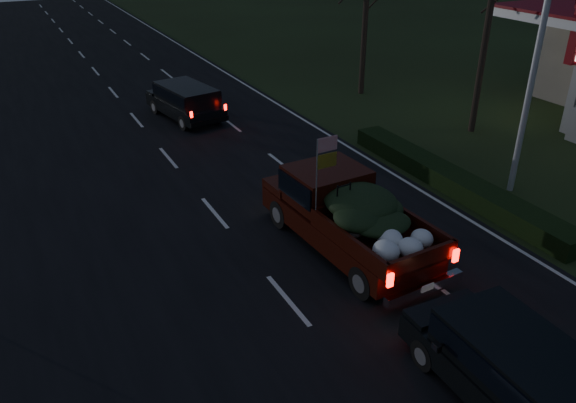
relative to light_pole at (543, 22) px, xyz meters
name	(u,v)px	position (x,y,z in m)	size (l,w,h in m)	color
ground	(288,301)	(-9.50, -2.00, -5.48)	(120.00, 120.00, 0.00)	black
road_asphalt	(288,300)	(-9.50, -2.00, -5.47)	(14.00, 120.00, 0.02)	black
hedge_row	(452,180)	(-1.70, 1.00, -5.18)	(1.00, 10.00, 0.60)	black
light_pole	(543,22)	(0.00, 0.00, 0.00)	(0.50, 0.90, 9.16)	silver
pickup_truck	(347,211)	(-6.94, -0.54, -4.34)	(2.53, 5.91, 3.04)	#360E07
lead_suv	(186,99)	(-7.38, 12.13, -4.53)	(2.53, 4.63, 1.26)	black
rear_suv	(519,369)	(-7.28, -6.86, -4.52)	(2.08, 4.47, 1.27)	black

